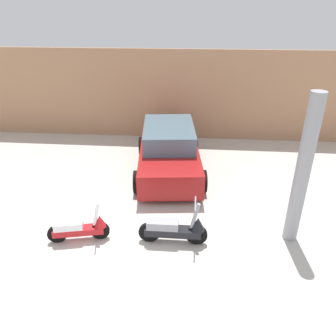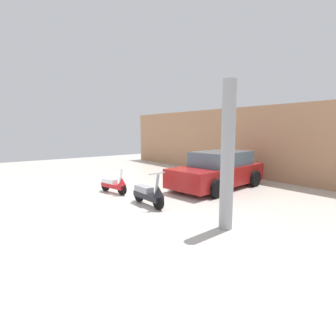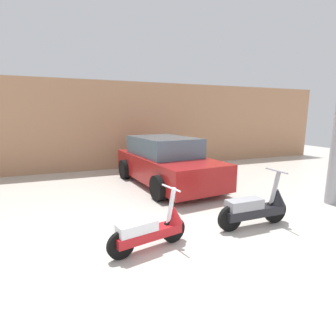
{
  "view_description": "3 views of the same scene",
  "coord_description": "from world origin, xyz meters",
  "px_view_note": "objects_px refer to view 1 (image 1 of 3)",
  "views": [
    {
      "loc": [
        1.46,
        -4.78,
        4.84
      ],
      "look_at": [
        0.79,
        3.03,
        0.9
      ],
      "focal_mm": 35.0,
      "sensor_mm": 36.0,
      "label": 1
    },
    {
      "loc": [
        7.57,
        -3.2,
        2.3
      ],
      "look_at": [
        0.39,
        2.39,
        0.97
      ],
      "focal_mm": 28.0,
      "sensor_mm": 36.0,
      "label": 2
    },
    {
      "loc": [
        -2.2,
        -2.69,
        2.1
      ],
      "look_at": [
        0.07,
        3.0,
        0.86
      ],
      "focal_mm": 28.0,
      "sensor_mm": 36.0,
      "label": 3
    }
  ],
  "objects_px": {
    "support_column_side": "(303,172)",
    "scooter_front_left": "(81,228)",
    "scooter_front_right": "(176,229)",
    "car_rear_left": "(169,150)"
  },
  "relations": [
    {
      "from": "scooter_front_right",
      "to": "support_column_side",
      "type": "bearing_deg",
      "value": 8.78
    },
    {
      "from": "scooter_front_right",
      "to": "support_column_side",
      "type": "height_order",
      "value": "support_column_side"
    },
    {
      "from": "scooter_front_right",
      "to": "support_column_side",
      "type": "xyz_separation_m",
      "value": [
        2.61,
        0.4,
        1.31
      ]
    },
    {
      "from": "scooter_front_right",
      "to": "car_rear_left",
      "type": "height_order",
      "value": "car_rear_left"
    },
    {
      "from": "scooter_front_left",
      "to": "support_column_side",
      "type": "relative_size",
      "value": 0.4
    },
    {
      "from": "scooter_front_left",
      "to": "car_rear_left",
      "type": "distance_m",
      "value": 4.09
    },
    {
      "from": "scooter_front_left",
      "to": "car_rear_left",
      "type": "relative_size",
      "value": 0.31
    },
    {
      "from": "support_column_side",
      "to": "scooter_front_left",
      "type": "bearing_deg",
      "value": -174.03
    },
    {
      "from": "scooter_front_right",
      "to": "car_rear_left",
      "type": "relative_size",
      "value": 0.35
    },
    {
      "from": "scooter_front_left",
      "to": "scooter_front_right",
      "type": "height_order",
      "value": "scooter_front_right"
    }
  ]
}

